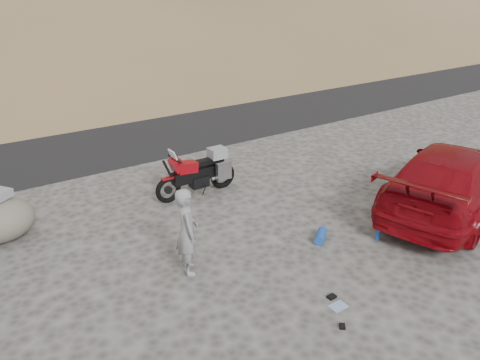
% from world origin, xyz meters
% --- Properties ---
extents(ground, '(140.00, 140.00, 0.00)m').
position_xyz_m(ground, '(0.00, 0.00, 0.00)').
color(ground, '#43403D').
rests_on(ground, ground).
extents(road, '(120.00, 7.00, 0.05)m').
position_xyz_m(road, '(0.00, 9.00, 0.00)').
color(road, black).
rests_on(road, ground).
extents(motorcycle, '(2.22, 0.65, 1.32)m').
position_xyz_m(motorcycle, '(0.67, 2.81, 0.56)').
color(motorcycle, black).
rests_on(motorcycle, ground).
extents(man, '(0.55, 0.69, 1.66)m').
position_xyz_m(man, '(-1.16, 0.02, 0.00)').
color(man, gray).
rests_on(man, ground).
extents(red_car, '(5.61, 3.58, 1.51)m').
position_xyz_m(red_car, '(5.08, -1.10, 0.00)').
color(red_car, maroon).
rests_on(red_car, ground).
extents(gear_blue_mat, '(0.50, 0.45, 0.19)m').
position_xyz_m(gear_blue_mat, '(1.62, -0.53, 0.10)').
color(gear_blue_mat, '#1C48A9').
rests_on(gear_blue_mat, ground).
extents(gear_bottle, '(0.12, 0.12, 0.25)m').
position_xyz_m(gear_bottle, '(2.60, -1.17, 0.13)').
color(gear_bottle, '#1C48A9').
rests_on(gear_bottle, ground).
extents(gear_glove_a, '(0.15, 0.11, 0.04)m').
position_xyz_m(gear_glove_a, '(0.47, -2.04, 0.02)').
color(gear_glove_a, black).
rests_on(gear_glove_a, ground).
extents(gear_glove_b, '(0.15, 0.15, 0.04)m').
position_xyz_m(gear_glove_b, '(0.09, -2.66, 0.02)').
color(gear_glove_b, black).
rests_on(gear_glove_b, ground).
extents(gear_blue_cloth, '(0.29, 0.21, 0.01)m').
position_xyz_m(gear_blue_cloth, '(0.40, -2.27, 0.01)').
color(gear_blue_cloth, '#7F99C4').
rests_on(gear_blue_cloth, ground).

